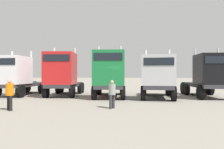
% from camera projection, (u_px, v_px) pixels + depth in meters
% --- Properties ---
extents(ground, '(200.00, 200.00, 0.00)m').
position_uv_depth(ground, '(105.00, 99.00, 16.39)').
color(ground, gray).
extents(semi_truck_white, '(2.61, 6.26, 4.11)m').
position_uv_depth(semi_truck_white, '(17.00, 75.00, 18.65)').
color(semi_truck_white, '#333338').
rests_on(semi_truck_white, ground).
extents(semi_truck_red, '(3.17, 6.33, 4.38)m').
position_uv_depth(semi_truck_red, '(62.00, 74.00, 18.26)').
color(semi_truck_red, '#333338').
rests_on(semi_truck_red, ground).
extents(semi_truck_green, '(3.17, 6.54, 4.36)m').
position_uv_depth(semi_truck_green, '(109.00, 74.00, 17.00)').
color(semi_truck_green, '#333338').
rests_on(semi_truck_green, ground).
extents(semi_truck_silver, '(2.84, 6.51, 3.97)m').
position_uv_depth(semi_truck_silver, '(158.00, 77.00, 16.49)').
color(semi_truck_silver, '#333338').
rests_on(semi_truck_silver, ground).
extents(semi_truck_black, '(2.90, 6.30, 4.14)m').
position_uv_depth(semi_truck_black, '(209.00, 75.00, 17.01)').
color(semi_truck_black, '#333338').
rests_on(semi_truck_black, ground).
extents(visitor_in_hivis, '(0.55, 0.55, 1.68)m').
position_uv_depth(visitor_in_hivis, '(10.00, 92.00, 11.12)').
color(visitor_in_hivis, black).
rests_on(visitor_in_hivis, ground).
extents(visitor_with_camera, '(0.54, 0.54, 1.61)m').
position_uv_depth(visitor_with_camera, '(112.00, 92.00, 11.77)').
color(visitor_with_camera, '#323232').
rests_on(visitor_with_camera, ground).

